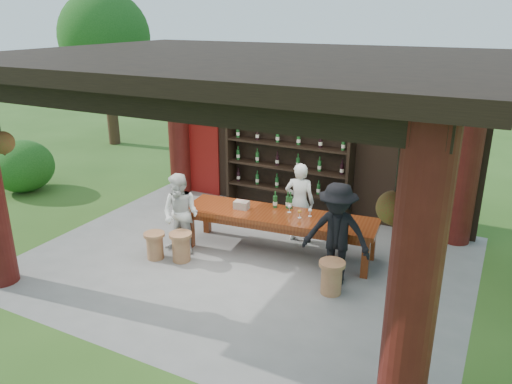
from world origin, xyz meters
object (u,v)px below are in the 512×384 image
at_px(wine_shelf, 288,157).
at_px(stool_far_left, 155,245).
at_px(host, 300,202).
at_px(napkin_basket, 242,205).
at_px(guest_woman, 181,214).
at_px(stool_near_left, 181,246).
at_px(guest_man, 337,234).
at_px(tasting_table, 279,220).
at_px(stool_near_right, 331,277).

bearing_deg(wine_shelf, stool_far_left, -110.42).
xyz_separation_m(host, napkin_basket, (-0.82, -0.75, 0.06)).
bearing_deg(host, guest_woman, 29.07).
bearing_deg(stool_far_left, stool_near_left, 16.60).
bearing_deg(host, guest_man, 121.18).
bearing_deg(napkin_basket, tasting_table, 6.37).
bearing_deg(stool_near_right, guest_man, 101.00).
bearing_deg(tasting_table, stool_far_left, -146.77).
xyz_separation_m(stool_near_left, stool_near_right, (2.67, 0.17, 0.01)).
bearing_deg(wine_shelf, guest_man, -51.78).
relative_size(wine_shelf, guest_woman, 1.90).
bearing_deg(guest_man, wine_shelf, 125.04).
height_order(wine_shelf, guest_woman, wine_shelf).
relative_size(guest_woman, napkin_basket, 5.63).
height_order(stool_near_right, napkin_basket, napkin_basket).
relative_size(guest_man, napkin_basket, 6.43).
xyz_separation_m(stool_near_right, guest_man, (-0.07, 0.34, 0.55)).
relative_size(wine_shelf, guest_man, 1.67).
height_order(tasting_table, guest_woman, guest_woman).
relative_size(stool_near_right, napkin_basket, 2.05).
bearing_deg(stool_far_left, wine_shelf, 69.58).
height_order(stool_near_right, guest_woman, guest_woman).
distance_m(stool_near_left, host, 2.33).
relative_size(stool_far_left, guest_woman, 0.33).
xyz_separation_m(wine_shelf, stool_near_right, (1.98, -2.77, -0.95)).
xyz_separation_m(tasting_table, stool_near_left, (-1.37, -1.06, -0.36)).
bearing_deg(stool_far_left, napkin_basket, 44.98).
height_order(tasting_table, stool_near_right, tasting_table).
bearing_deg(guest_woman, stool_near_left, -60.35).
bearing_deg(guest_man, host, 129.62).
distance_m(tasting_table, stool_near_right, 1.61).
height_order(host, napkin_basket, host).
height_order(wine_shelf, stool_far_left, wine_shelf).
distance_m(wine_shelf, stool_far_left, 3.43).
bearing_deg(napkin_basket, host, 42.34).
xyz_separation_m(stool_far_left, host, (1.94, 1.87, 0.50)).
height_order(guest_woman, napkin_basket, guest_woman).
xyz_separation_m(stool_near_left, guest_woman, (-0.19, 0.30, 0.46)).
bearing_deg(stool_near_right, guest_woman, 177.56).
relative_size(tasting_table, stool_far_left, 7.23).
xyz_separation_m(tasting_table, host, (0.11, 0.67, 0.13)).
height_order(tasting_table, stool_near_left, tasting_table).
height_order(tasting_table, host, host).
bearing_deg(stool_far_left, guest_man, 12.05).
height_order(stool_far_left, guest_woman, guest_woman).
distance_m(tasting_table, napkin_basket, 0.74).
bearing_deg(napkin_basket, stool_near_left, -123.94).
bearing_deg(host, wine_shelf, -68.60).
relative_size(guest_woman, guest_man, 0.88).
bearing_deg(wine_shelf, host, -56.99).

